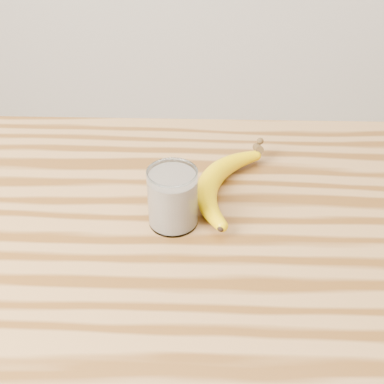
{
  "coord_description": "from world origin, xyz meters",
  "views": [
    {
      "loc": [
        -0.01,
        -0.66,
        1.49
      ],
      "look_at": [
        -0.03,
        0.08,
        0.93
      ],
      "focal_mm": 50.0,
      "sensor_mm": 36.0,
      "label": 1
    }
  ],
  "objects": [
    {
      "name": "table",
      "position": [
        0.0,
        0.0,
        0.77
      ],
      "size": [
        1.2,
        0.8,
        0.9
      ],
      "color": "olive",
      "rests_on": "ground"
    },
    {
      "name": "smoothie_glass",
      "position": [
        -0.06,
        0.04,
        0.95
      ],
      "size": [
        0.08,
        0.08,
        0.11
      ],
      "color": "white",
      "rests_on": "table"
    },
    {
      "name": "banana",
      "position": [
        0.0,
        0.13,
        0.92
      ],
      "size": [
        0.22,
        0.36,
        0.04
      ],
      "primitive_type": null,
      "rotation": [
        0.0,
        0.0,
        -0.31
      ],
      "color": "#DFB000",
      "rests_on": "table"
    }
  ]
}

